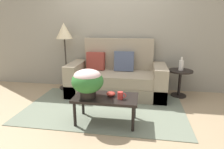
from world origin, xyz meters
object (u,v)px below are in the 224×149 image
table_vase (181,65)px  coffee_mug (121,95)px  potted_plant (88,81)px  couch (117,78)px  floor_lamp (64,36)px  snack_bowl (111,94)px  coffee_table (106,100)px  side_table (180,78)px

table_vase → coffee_mug: bearing=-127.6°
potted_plant → table_vase: (1.51, 1.36, -0.01)m
couch → floor_lamp: (-1.16, 0.17, 0.83)m
snack_bowl → coffee_table: bearing=-156.5°
couch → table_vase: size_ratio=7.44×
floor_lamp → table_vase: 2.49m
couch → snack_bowl: size_ratio=14.54×
side_table → snack_bowl: bearing=-133.3°
table_vase → snack_bowl: bearing=-133.3°
coffee_mug → table_vase: bearing=52.4°
potted_plant → snack_bowl: size_ratio=3.38×
coffee_mug → snack_bowl: bearing=152.1°
couch → potted_plant: 1.36m
couch → floor_lamp: size_ratio=1.35×
potted_plant → floor_lamp: bearing=122.2°
potted_plant → side_table: bearing=42.1°
couch → table_vase: 1.32m
coffee_mug → snack_bowl: size_ratio=0.93×
coffee_table → potted_plant: 0.40m
coffee_table → snack_bowl: bearing=23.5°
coffee_table → coffee_mug: (0.22, -0.05, 0.10)m
coffee_table → snack_bowl: 0.12m
coffee_table → potted_plant: bearing=-164.6°
side_table → potted_plant: bearing=-137.9°
couch → coffee_table: size_ratio=2.09×
potted_plant → snack_bowl: potted_plant is taller
side_table → coffee_mug: side_table is taller
snack_bowl → couch: bearing=93.9°
floor_lamp → side_table: bearing=-2.3°
side_table → floor_lamp: floor_lamp is taller
couch → coffee_mug: couch is taller
side_table → snack_bowl: size_ratio=4.04×
side_table → table_vase: table_vase is taller
couch → coffee_table: 1.23m
snack_bowl → table_vase: 1.75m
floor_lamp → potted_plant: size_ratio=3.19×
side_table → couch: bearing=-176.7°
potted_plant → coffee_mug: bearing=2.1°
floor_lamp → snack_bowl: 1.98m
floor_lamp → coffee_mug: (1.39, -1.45, -0.70)m
side_table → coffee_mug: (-1.04, -1.35, 0.09)m
floor_lamp → table_vase: size_ratio=5.52×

